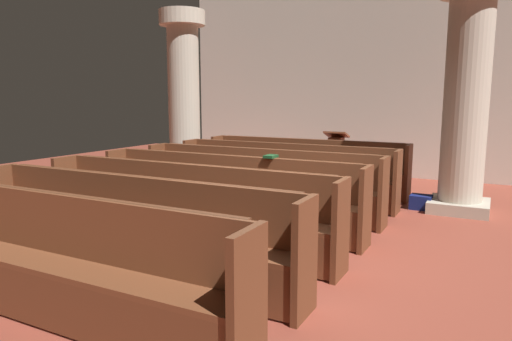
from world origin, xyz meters
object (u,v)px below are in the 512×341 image
hymn_book (271,156)px  kneeler_box_navy (421,202)px  pew_row_1 (284,171)px  pillar_far_side (184,94)px  pew_row_5 (126,225)px  lectern (336,161)px  pew_row_6 (43,253)px  pew_row_0 (304,164)px  pew_row_2 (258,180)px  pillar_aisle_side (467,93)px  pew_row_3 (226,191)px  pew_row_4 (184,205)px

hymn_book → kneeler_box_navy: 2.90m
pew_row_1 → pillar_far_side: 3.14m
pew_row_5 → lectern: 6.06m
pew_row_6 → hymn_book: 3.15m
pillar_far_side → pew_row_6: bearing=-64.4°
pillar_far_side → pew_row_0: bearing=1.8°
pew_row_5 → pew_row_6: bearing=-90.0°
pew_row_0 → pew_row_1: (0.00, -0.96, 0.00)m
kneeler_box_navy → pew_row_5: bearing=-117.0°
pew_row_6 → lectern: lectern is taller
pew_row_2 → hymn_book: bearing=-53.0°
pew_row_2 → pillar_aisle_side: size_ratio=1.09×
lectern → hymn_book: bearing=-84.7°
pew_row_6 → pillar_aisle_side: 6.19m
pew_row_0 → hymn_book: (0.58, -2.69, 0.48)m
pew_row_3 → pew_row_4: bearing=-90.0°
pew_row_6 → pillar_aisle_side: (2.76, 5.39, 1.32)m
pew_row_1 → pillar_far_side: bearing=162.1°
pew_row_5 → lectern: lectern is taller
pew_row_5 → lectern: bearing=88.0°
kneeler_box_navy → pew_row_4: bearing=-123.2°
pew_row_0 → pew_row_1: 0.96m
pew_row_0 → pew_row_5: bearing=-90.0°
pew_row_4 → pew_row_6: bearing=-90.0°
pew_row_4 → kneeler_box_navy: pew_row_4 is taller
pew_row_4 → pillar_far_side: size_ratio=1.09×
pew_row_3 → kneeler_box_navy: size_ratio=11.68×
lectern → pew_row_2: bearing=-93.9°
pew_row_6 → lectern: size_ratio=3.59×
pew_row_0 → pew_row_6: same height
pew_row_6 → pew_row_1: bearing=90.0°
pew_row_0 → kneeler_box_navy: size_ratio=11.68×
pew_row_6 → hymn_book: bearing=79.2°
pew_row_0 → hymn_book: size_ratio=19.14×
lectern → pew_row_4: bearing=-92.4°
pew_row_0 → kneeler_box_navy: (2.20, -0.46, -0.41)m
pew_row_3 → lectern: lectern is taller
pew_row_3 → pew_row_5: 1.91m
pillar_aisle_side → pew_row_1: bearing=-167.7°
pew_row_3 → pillar_far_side: size_ratio=1.09×
pillar_aisle_side → hymn_book: 3.30m
pew_row_6 → pillar_far_side: (-2.71, 5.66, 1.32)m
pew_row_1 → pew_row_6: (0.00, -4.79, 0.00)m
pew_row_3 → pew_row_4: (0.00, -0.96, 0.00)m
hymn_book → kneeler_box_navy: (1.62, 2.22, -0.90)m
lectern → hymn_book: 4.01m
pew_row_2 → pillar_far_side: 3.53m
pew_row_1 → pew_row_3: bearing=-90.0°
pew_row_1 → pew_row_3: same height
pew_row_1 → pew_row_6: 4.79m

